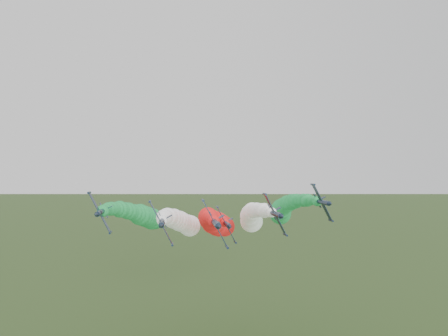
# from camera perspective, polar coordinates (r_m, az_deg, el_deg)

# --- Properties ---
(jet_lead) EXTENTS (13.12, 71.94, 15.65)m
(jet_lead) POSITION_cam_1_polar(r_m,az_deg,el_deg) (115.28, -1.39, -7.08)
(jet_lead) COLOR black
(jet_lead) RESTS_ON ground
(jet_inner_left) EXTENTS (13.39, 72.22, 15.92)m
(jet_inner_left) POSITION_cam_1_polar(r_m,az_deg,el_deg) (122.28, -5.67, -7.02)
(jet_inner_left) COLOR black
(jet_inner_left) RESTS_ON ground
(jet_inner_right) EXTENTS (13.71, 72.53, 16.24)m
(jet_inner_right) POSITION_cam_1_polar(r_m,az_deg,el_deg) (127.33, 3.60, -6.40)
(jet_inner_right) COLOR black
(jet_inner_right) RESTS_ON ground
(jet_outer_left) EXTENTS (13.07, 71.90, 15.61)m
(jet_outer_left) POSITION_cam_1_polar(r_m,az_deg,el_deg) (130.54, -10.65, -6.14)
(jet_outer_left) COLOR black
(jet_outer_left) RESTS_ON ground
(jet_outer_right) EXTENTS (13.76, 72.59, 16.30)m
(jet_outer_right) POSITION_cam_1_polar(r_m,az_deg,el_deg) (139.09, 7.76, -5.36)
(jet_outer_right) COLOR black
(jet_outer_right) RESTS_ON ground
(jet_trail) EXTENTS (13.55, 72.38, 16.08)m
(jet_trail) POSITION_cam_1_polar(r_m,az_deg,el_deg) (139.57, -0.33, -7.24)
(jet_trail) COLOR black
(jet_trail) RESTS_ON ground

